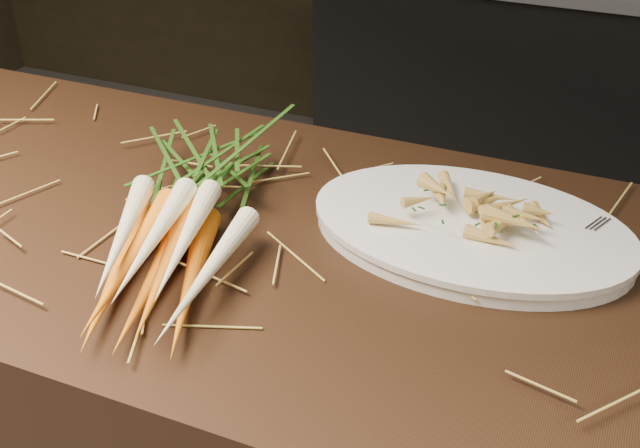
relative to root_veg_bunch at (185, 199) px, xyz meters
The scene contains 6 objects.
back_counter 2.02m from the root_veg_bunch, 78.63° to the left, with size 1.82×0.62×0.84m.
straw_bedding 0.10m from the root_veg_bunch, 21.08° to the left, with size 1.40×0.60×0.02m, color #AD8C38, non-canonical shape.
root_veg_bunch is the anchor object (origin of this frame).
serving_platter 0.39m from the root_veg_bunch, 19.59° to the left, with size 0.44×0.29×0.02m, color white, non-canonical shape.
roasted_veg_heap 0.39m from the root_veg_bunch, 19.59° to the left, with size 0.21×0.16×0.05m, color gold, non-canonical shape.
serving_fork 0.53m from the root_veg_bunch, 11.49° to the left, with size 0.01×0.17×0.00m, color silver.
Camera 1 is at (0.46, -0.53, 1.50)m, focal length 45.00 mm.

